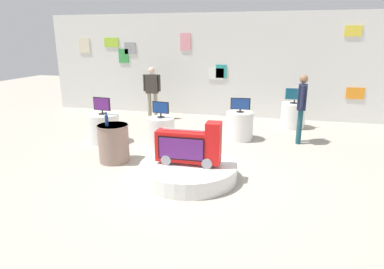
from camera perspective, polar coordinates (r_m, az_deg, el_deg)
The scene contains 16 objects.
ground_plane at distance 6.29m, azimuth -0.07°, elevation -7.23°, with size 30.00×30.00×0.00m, color #A8A091.
back_wall_display at distance 10.98m, azimuth 6.62°, elevation 11.72°, with size 12.74×0.13×3.32m.
main_display_pedestal at distance 6.14m, azimuth -0.64°, elevation -6.37°, with size 1.80×1.80×0.29m, color silver.
novelty_firetruck_tv at distance 5.95m, azimuth -0.45°, elevation -2.13°, with size 1.18×0.36×0.81m.
display_pedestal_left_rear at distance 7.89m, azimuth -5.34°, elevation 0.39°, with size 0.65×0.65×0.72m, color silver.
tv_on_left_rear at distance 7.75m, azimuth -5.46°, elevation 4.50°, with size 0.41×0.17×0.38m.
display_pedestal_center_rear at distance 10.04m, azimuth 17.10°, elevation 3.18°, with size 0.69×0.69×0.72m, color silver.
tv_on_center_rear at distance 9.92m, azimuth 17.39°, elevation 6.57°, with size 0.56×0.23×0.45m.
display_pedestal_right_rear at distance 8.53m, azimuth 8.24°, elevation 1.50°, with size 0.69×0.69×0.72m, color silver.
tv_on_right_rear at distance 8.40m, azimuth 8.38°, elevation 5.17°, with size 0.49×0.18×0.36m.
display_pedestal_far_right at distance 8.51m, azimuth -15.06°, elevation 1.07°, with size 0.78×0.78×0.72m, color silver.
tv_on_far_right at distance 8.37m, azimuth -15.36°, elevation 4.98°, with size 0.47×0.18×0.42m.
side_table_round at distance 7.09m, azimuth -13.41°, elevation -1.43°, with size 0.65×0.65×0.80m.
bottle_on_side_table at distance 6.92m, azimuth -14.59°, elevation 2.41°, with size 0.07×0.07×0.29m.
shopper_browsing_near_truck at distance 10.61m, azimuth -6.94°, elevation 7.81°, with size 0.56×0.24×1.66m.
shopper_browsing_rear at distance 8.46m, azimuth 18.45°, elevation 5.08°, with size 0.22×0.56×1.69m.
Camera 1 is at (1.39, -5.60, 2.50)m, focal length 30.77 mm.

